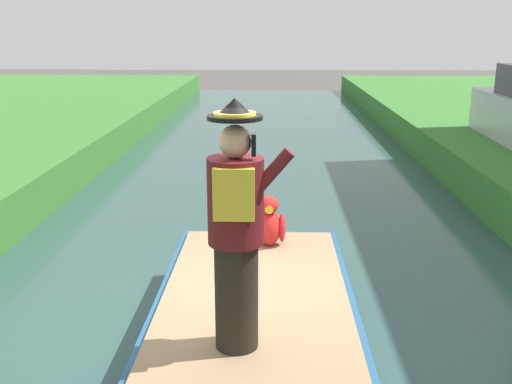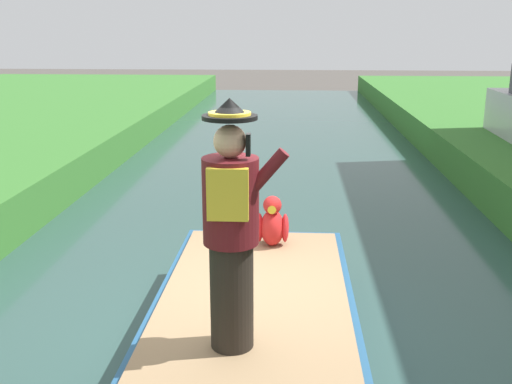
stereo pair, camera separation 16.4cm
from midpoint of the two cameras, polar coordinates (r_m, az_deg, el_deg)
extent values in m
plane|color=#4C4742|center=(5.89, -0.86, -15.26)|extent=(80.00, 80.00, 0.00)
cube|color=#2D4C47|center=(5.87, -0.86, -14.84)|extent=(6.87, 48.00, 0.10)
cube|color=#23517A|center=(5.32, -1.08, -14.15)|extent=(1.82, 4.21, 0.56)
cube|color=#997A56|center=(5.18, -1.10, -11.22)|extent=(1.67, 3.87, 0.05)
cylinder|color=black|center=(4.42, -2.97, -9.88)|extent=(0.32, 0.32, 0.82)
cylinder|color=#561419|center=(4.16, -3.10, -0.89)|extent=(0.40, 0.40, 0.62)
cube|color=gold|center=(3.95, -3.35, -0.27)|extent=(0.28, 0.06, 0.36)
sphere|color=#DBA884|center=(4.07, -3.19, 4.87)|extent=(0.23, 0.23, 0.23)
cylinder|color=black|center=(4.04, -3.23, 7.17)|extent=(0.38, 0.38, 0.03)
cone|color=black|center=(4.03, -3.24, 8.16)|extent=(0.26, 0.26, 0.12)
cylinder|color=gold|center=(4.03, -3.23, 7.52)|extent=(0.29, 0.29, 0.02)
cylinder|color=#561419|center=(4.07, -0.10, 1.36)|extent=(0.38, 0.09, 0.43)
cube|color=black|center=(4.00, -1.40, 4.57)|extent=(0.03, 0.08, 0.15)
ellipsoid|color=red|center=(6.48, 0.54, -3.44)|extent=(0.26, 0.32, 0.40)
sphere|color=red|center=(6.36, 0.54, -1.26)|extent=(0.20, 0.20, 0.20)
cone|color=yellow|center=(6.27, 0.52, -1.61)|extent=(0.09, 0.09, 0.09)
ellipsoid|color=red|center=(6.49, -0.70, -3.43)|extent=(0.08, 0.20, 0.32)
ellipsoid|color=red|center=(6.48, 1.78, -3.45)|extent=(0.08, 0.20, 0.32)
camera|label=1|loc=(0.08, -90.90, -0.25)|focal=41.63mm
camera|label=2|loc=(0.08, 89.10, 0.25)|focal=41.63mm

